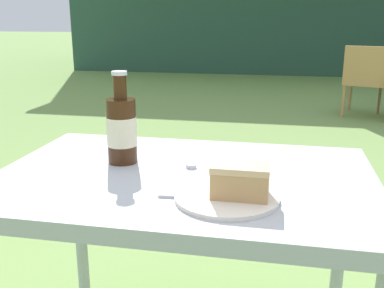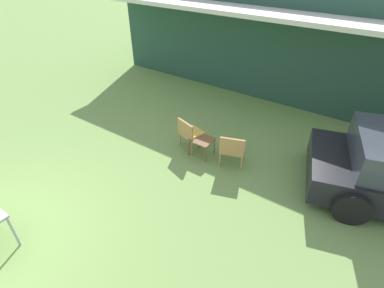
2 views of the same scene
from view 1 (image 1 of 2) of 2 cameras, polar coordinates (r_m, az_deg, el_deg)
wicker_chair_cushioned at (r=5.44m, az=21.75°, el=7.94°), size 0.66×0.62×0.80m
patio_table at (r=1.16m, az=-0.96°, el=-7.26°), size 0.95×0.64×0.72m
cake_on_plate at (r=0.97m, az=5.38°, el=-5.55°), size 0.23×0.23×0.08m
cola_bottle_near at (r=1.21m, az=-8.93°, el=1.96°), size 0.08×0.08×0.25m
fork at (r=0.98m, az=0.70°, el=-6.80°), size 0.17×0.02×0.01m
loose_bottle_cap at (r=1.18m, az=-0.12°, el=-2.79°), size 0.03×0.03×0.01m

